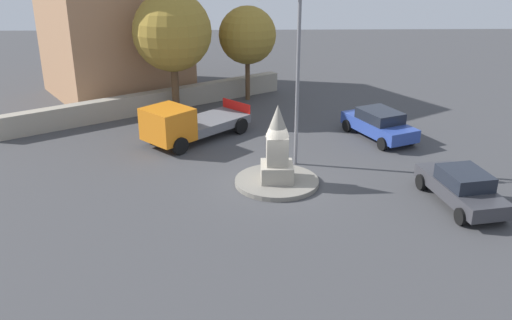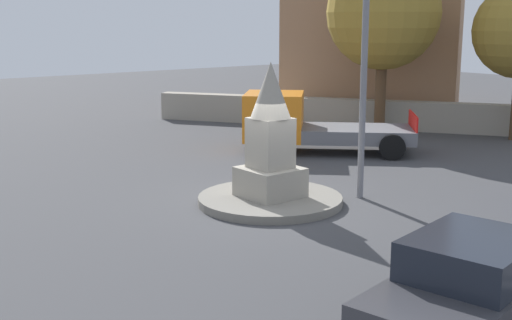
{
  "view_description": "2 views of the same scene",
  "coord_description": "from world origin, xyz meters",
  "px_view_note": "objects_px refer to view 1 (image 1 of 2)",
  "views": [
    {
      "loc": [
        -1.35,
        -21.61,
        9.9
      ],
      "look_at": [
        -0.87,
        0.19,
        1.01
      ],
      "focal_mm": 39.51,
      "sensor_mm": 36.0,
      "label": 1
    },
    {
      "loc": [
        12.04,
        -10.09,
        4.42
      ],
      "look_at": [
        0.21,
        -0.62,
        1.22
      ],
      "focal_mm": 46.52,
      "sensor_mm": 36.0,
      "label": 2
    }
  ],
  "objects_px": {
    "truck_orange_passing": "(186,124)",
    "tree_near_wall": "(247,35)",
    "tree_mid_cluster": "(172,32)",
    "corner_building": "(111,5)",
    "streetlamp": "(298,60)",
    "car_blue_parked_left": "(379,124)",
    "car_dark_grey_waiting": "(462,187)",
    "monument": "(277,148)"
  },
  "relations": [
    {
      "from": "monument",
      "to": "tree_near_wall",
      "type": "distance_m",
      "value": 13.15
    },
    {
      "from": "car_blue_parked_left",
      "to": "tree_mid_cluster",
      "type": "bearing_deg",
      "value": 157.17
    },
    {
      "from": "car_dark_grey_waiting",
      "to": "monument",
      "type": "bearing_deg",
      "value": 163.67
    },
    {
      "from": "car_blue_parked_left",
      "to": "car_dark_grey_waiting",
      "type": "xyz_separation_m",
      "value": [
        1.49,
        -7.63,
        -0.04
      ]
    },
    {
      "from": "truck_orange_passing",
      "to": "tree_near_wall",
      "type": "relative_size",
      "value": 0.96
    },
    {
      "from": "streetlamp",
      "to": "tree_mid_cluster",
      "type": "height_order",
      "value": "streetlamp"
    },
    {
      "from": "truck_orange_passing",
      "to": "corner_building",
      "type": "height_order",
      "value": "corner_building"
    },
    {
      "from": "car_blue_parked_left",
      "to": "monument",
      "type": "bearing_deg",
      "value": -134.82
    },
    {
      "from": "streetlamp",
      "to": "corner_building",
      "type": "xyz_separation_m",
      "value": [
        -10.56,
        12.58,
        0.81
      ]
    },
    {
      "from": "monument",
      "to": "streetlamp",
      "type": "relative_size",
      "value": 0.41
    },
    {
      "from": "tree_near_wall",
      "to": "tree_mid_cluster",
      "type": "height_order",
      "value": "tree_mid_cluster"
    },
    {
      "from": "truck_orange_passing",
      "to": "tree_near_wall",
      "type": "height_order",
      "value": "tree_near_wall"
    },
    {
      "from": "monument",
      "to": "car_blue_parked_left",
      "type": "distance_m",
      "value": 7.9
    },
    {
      "from": "car_dark_grey_waiting",
      "to": "tree_near_wall",
      "type": "bearing_deg",
      "value": 118.61
    },
    {
      "from": "car_dark_grey_waiting",
      "to": "truck_orange_passing",
      "type": "distance_m",
      "value": 13.43
    },
    {
      "from": "tree_near_wall",
      "to": "tree_mid_cluster",
      "type": "bearing_deg",
      "value": -146.95
    },
    {
      "from": "monument",
      "to": "car_blue_parked_left",
      "type": "height_order",
      "value": "monument"
    },
    {
      "from": "streetlamp",
      "to": "car_blue_parked_left",
      "type": "bearing_deg",
      "value": 36.76
    },
    {
      "from": "streetlamp",
      "to": "corner_building",
      "type": "distance_m",
      "value": 16.45
    },
    {
      "from": "car_dark_grey_waiting",
      "to": "tree_near_wall",
      "type": "distance_m",
      "value": 17.33
    },
    {
      "from": "car_blue_parked_left",
      "to": "car_dark_grey_waiting",
      "type": "height_order",
      "value": "car_blue_parked_left"
    },
    {
      "from": "monument",
      "to": "corner_building",
      "type": "bearing_deg",
      "value": 123.05
    },
    {
      "from": "car_dark_grey_waiting",
      "to": "tree_mid_cluster",
      "type": "xyz_separation_m",
      "value": [
        -12.35,
        12.2,
        3.95
      ]
    },
    {
      "from": "streetlamp",
      "to": "tree_mid_cluster",
      "type": "distance_m",
      "value": 10.17
    },
    {
      "from": "truck_orange_passing",
      "to": "tree_mid_cluster",
      "type": "height_order",
      "value": "tree_mid_cluster"
    },
    {
      "from": "corner_building",
      "to": "tree_near_wall",
      "type": "bearing_deg",
      "value": -12.42
    },
    {
      "from": "monument",
      "to": "truck_orange_passing",
      "type": "bearing_deg",
      "value": 129.68
    },
    {
      "from": "car_blue_parked_left",
      "to": "truck_orange_passing",
      "type": "relative_size",
      "value": 0.84
    },
    {
      "from": "tree_mid_cluster",
      "to": "corner_building",
      "type": "bearing_deg",
      "value": 132.83
    },
    {
      "from": "car_blue_parked_left",
      "to": "truck_orange_passing",
      "type": "xyz_separation_m",
      "value": [
        -9.83,
        -0.4,
        0.2
      ]
    },
    {
      "from": "streetlamp",
      "to": "tree_near_wall",
      "type": "relative_size",
      "value": 1.36
    },
    {
      "from": "corner_building",
      "to": "tree_mid_cluster",
      "type": "xyz_separation_m",
      "value": [
        4.27,
        -4.6,
        -0.92
      ]
    },
    {
      "from": "truck_orange_passing",
      "to": "streetlamp",
      "type": "bearing_deg",
      "value": -29.78
    },
    {
      "from": "streetlamp",
      "to": "corner_building",
      "type": "bearing_deg",
      "value": 130.01
    },
    {
      "from": "monument",
      "to": "tree_mid_cluster",
      "type": "height_order",
      "value": "tree_mid_cluster"
    },
    {
      "from": "monument",
      "to": "truck_orange_passing",
      "type": "height_order",
      "value": "monument"
    },
    {
      "from": "corner_building",
      "to": "tree_near_wall",
      "type": "distance_m",
      "value": 8.82
    },
    {
      "from": "monument",
      "to": "truck_orange_passing",
      "type": "xyz_separation_m",
      "value": [
        -4.29,
        5.17,
        -0.67
      ]
    },
    {
      "from": "car_blue_parked_left",
      "to": "tree_near_wall",
      "type": "xyz_separation_m",
      "value": [
        -6.66,
        7.31,
        3.25
      ]
    },
    {
      "from": "corner_building",
      "to": "car_dark_grey_waiting",
      "type": "bearing_deg",
      "value": -45.32
    },
    {
      "from": "streetlamp",
      "to": "car_dark_grey_waiting",
      "type": "height_order",
      "value": "streetlamp"
    },
    {
      "from": "monument",
      "to": "tree_near_wall",
      "type": "relative_size",
      "value": 0.56
    }
  ]
}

